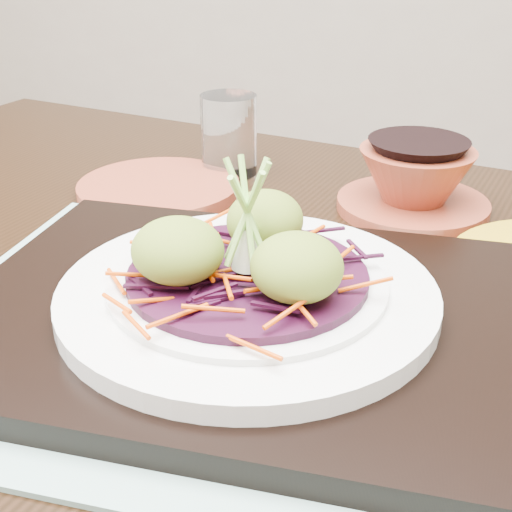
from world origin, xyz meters
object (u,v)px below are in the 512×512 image
(dining_table, at_px, (244,409))
(white_plate, at_px, (248,293))
(terracotta_side_plate, at_px, (159,188))
(water_glass, at_px, (229,135))
(serving_tray, at_px, (248,315))
(terracotta_bowl_set, at_px, (415,184))

(dining_table, relative_size, white_plate, 5.13)
(dining_table, bearing_deg, terracotta_side_plate, 139.26)
(dining_table, relative_size, water_glass, 15.22)
(serving_tray, distance_m, terracotta_bowl_set, 0.29)
(terracotta_bowl_set, bearing_deg, water_glass, 166.52)
(serving_tray, height_order, white_plate, white_plate)
(terracotta_side_plate, xyz_separation_m, water_glass, (0.05, 0.09, 0.04))
(dining_table, bearing_deg, serving_tray, -57.07)
(serving_tray, bearing_deg, dining_table, 110.14)
(dining_table, height_order, terracotta_side_plate, terracotta_side_plate)
(water_glass, relative_size, terracotta_bowl_set, 0.59)
(serving_tray, bearing_deg, white_plate, -92.81)
(terracotta_bowl_set, bearing_deg, serving_tray, -108.20)
(dining_table, bearing_deg, water_glass, 121.35)
(serving_tray, xyz_separation_m, terracotta_side_plate, (-0.18, 0.24, -0.01))
(water_glass, bearing_deg, terracotta_bowl_set, -13.48)
(terracotta_side_plate, bearing_deg, water_glass, 59.22)
(serving_tray, relative_size, terracotta_bowl_set, 2.68)
(white_plate, bearing_deg, dining_table, 112.95)
(white_plate, distance_m, terracotta_side_plate, 0.30)
(water_glass, xyz_separation_m, terracotta_bowl_set, (0.22, -0.05, -0.02))
(serving_tray, height_order, terracotta_bowl_set, terracotta_bowl_set)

